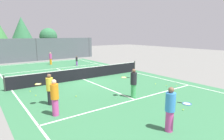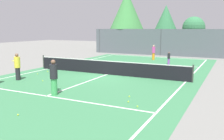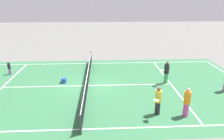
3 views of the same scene
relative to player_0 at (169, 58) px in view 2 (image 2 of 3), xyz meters
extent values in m
plane|color=slate|center=(-2.74, -6.89, -0.59)|extent=(80.00, 80.00, 0.00)
cube|color=#387A4C|center=(-2.74, -6.89, -0.59)|extent=(13.00, 25.00, 0.00)
cube|color=white|center=(-8.24, -6.89, -0.58)|extent=(0.10, 24.00, 0.01)
cube|color=white|center=(2.76, -6.89, -0.58)|extent=(0.10, 24.00, 0.01)
cube|color=white|center=(-2.74, 5.11, -0.58)|extent=(11.00, 0.10, 0.01)
cube|color=white|center=(-2.74, -13.29, -0.58)|extent=(11.00, 0.10, 0.01)
cube|color=white|center=(-2.74, -0.49, -0.58)|extent=(11.00, 0.10, 0.01)
cube|color=white|center=(-2.74, -6.89, -0.58)|extent=(0.10, 12.80, 0.01)
cylinder|color=#333833|center=(-8.64, -6.89, -0.04)|extent=(0.10, 0.10, 1.10)
cylinder|color=#333833|center=(3.16, -6.89, -0.04)|extent=(0.10, 0.10, 1.10)
cube|color=black|center=(-2.74, -6.89, -0.12)|extent=(11.80, 0.03, 0.95)
cube|color=white|center=(-2.74, -6.89, 0.38)|extent=(11.80, 0.04, 0.05)
cube|color=#515B60|center=(-2.74, 7.11, 1.01)|extent=(18.00, 0.06, 3.20)
cylinder|color=#3F4447|center=(-11.24, 7.11, 1.01)|extent=(0.12, 0.12, 3.20)
cylinder|color=#3F4447|center=(-2.74, 7.11, 1.01)|extent=(0.12, 0.12, 3.20)
cylinder|color=brown|center=(0.39, 11.21, 0.54)|extent=(0.40, 0.40, 2.27)
sphere|color=#337547|center=(0.39, 11.21, 2.75)|extent=(2.87, 2.87, 2.87)
cylinder|color=brown|center=(-3.48, 12.01, 0.98)|extent=(0.37, 0.37, 3.14)
cone|color=#337547|center=(-3.48, 12.01, 4.20)|extent=(2.97, 2.97, 3.30)
cylinder|color=brown|center=(-8.19, 9.29, 1.00)|extent=(0.37, 0.37, 3.18)
cone|color=#3D8442|center=(-8.19, 9.29, 5.13)|extent=(4.57, 4.57, 5.08)
cylinder|color=purple|center=(0.00, 0.00, -0.32)|extent=(0.20, 0.20, 0.54)
cylinder|color=#232328|center=(0.00, 0.00, 0.18)|extent=(0.25, 0.25, 0.47)
sphere|color=brown|center=(0.00, 0.00, 0.49)|extent=(0.15, 0.15, 0.15)
cylinder|color=#3FA559|center=(-2.55, -12.93, -0.18)|extent=(0.30, 0.30, 0.83)
cylinder|color=#232328|center=(-2.55, -12.93, 0.60)|extent=(0.38, 0.38, 0.72)
sphere|color=brown|center=(-2.55, -12.93, 1.07)|extent=(0.22, 0.22, 0.22)
cylinder|color=black|center=(-2.76, -12.67, 0.63)|extent=(0.15, 0.17, 0.03)
torus|color=yellow|center=(-2.92, -12.47, 0.63)|extent=(0.46, 0.46, 0.03)
cylinder|color=silver|center=(-2.92, -12.47, 0.63)|extent=(0.39, 0.39, 0.00)
cylinder|color=#232328|center=(-6.98, -11.13, -0.19)|extent=(0.29, 0.29, 0.80)
cylinder|color=yellow|center=(-6.98, -11.13, 0.56)|extent=(0.37, 0.37, 0.70)
sphere|color=brown|center=(-6.98, -11.13, 1.01)|extent=(0.22, 0.22, 0.22)
cylinder|color=black|center=(-7.28, -10.98, 0.59)|extent=(0.19, 0.12, 0.03)
torus|color=yellow|center=(-7.51, -10.87, 0.59)|extent=(0.44, 0.44, 0.03)
cylinder|color=silver|center=(-7.51, -10.87, 0.59)|extent=(0.37, 0.37, 0.00)
cylinder|color=orange|center=(-2.28, 2.72, -0.23)|extent=(0.27, 0.27, 0.72)
cylinder|color=#D14799|center=(-2.28, 2.72, 0.45)|extent=(0.33, 0.33, 0.63)
sphere|color=tan|center=(-2.28, 2.72, 0.86)|extent=(0.20, 0.20, 0.20)
cube|color=blue|center=(-2.03, -4.95, -0.41)|extent=(0.43, 0.34, 0.36)
sphere|color=#CCE533|center=(-2.12, -4.95, -0.20)|extent=(0.07, 0.07, 0.07)
sphere|color=#CCE533|center=(-1.94, -4.90, -0.20)|extent=(0.07, 0.07, 0.07)
sphere|color=#CCE533|center=(-2.51, -1.65, -0.56)|extent=(0.07, 0.07, 0.07)
sphere|color=#CCE533|center=(1.84, -12.89, -0.56)|extent=(0.07, 0.07, 0.07)
sphere|color=#CCE533|center=(0.94, -11.63, -0.56)|extent=(0.07, 0.07, 0.07)
sphere|color=#CCE533|center=(-5.29, -10.75, -0.56)|extent=(0.07, 0.07, 0.07)
sphere|color=#CCE533|center=(1.24, -12.45, -0.56)|extent=(0.07, 0.07, 0.07)
sphere|color=#CCE533|center=(0.45, -3.94, -0.56)|extent=(0.07, 0.07, 0.07)
sphere|color=#CCE533|center=(-5.42, -1.16, -0.56)|extent=(0.07, 0.07, 0.07)
sphere|color=#CCE533|center=(-7.24, -9.12, -0.56)|extent=(0.07, 0.07, 0.07)
sphere|color=#CCE533|center=(1.23, -6.86, -0.56)|extent=(0.07, 0.07, 0.07)
sphere|color=#CCE533|center=(-7.30, -7.96, -0.56)|extent=(0.07, 0.07, 0.07)
sphere|color=#CCE533|center=(-6.33, -6.86, -0.56)|extent=(0.07, 0.07, 0.07)
sphere|color=#CCE533|center=(-1.87, -15.89, -0.56)|extent=(0.07, 0.07, 0.07)
camera|label=1|loc=(-10.13, -21.08, 3.20)|focal=30.59mm
camera|label=2|loc=(5.32, -22.27, 2.69)|focal=39.43mm
camera|label=3|loc=(-17.34, -8.00, 5.90)|focal=33.43mm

